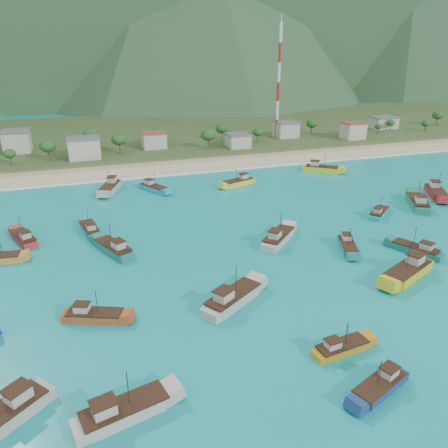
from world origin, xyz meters
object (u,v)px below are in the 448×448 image
object	(u,v)px
boat_5	(341,349)
boat_7	(110,188)
boat_10	(4,418)
boat_23	(321,169)
boat_9	(418,203)
boat_30	(123,412)
boat_25	(347,246)
boat_11	(114,249)
boat_20	(154,188)
boat_21	(94,316)
radio_tower	(279,82)
boat_4	(239,183)
boat_31	(90,230)
boat_14	(24,239)
boat_28	(379,213)
boat_29	(436,193)
boat_3	(278,238)
boat_18	(380,387)
boat_12	(232,299)
boat_2	(416,250)
boat_8	(408,272)

from	to	relation	value
boat_5	boat_7	world-z (taller)	boat_7
boat_10	boat_23	xyz separation A→B (m)	(86.36, 81.03, 0.03)
boat_9	boat_30	world-z (taller)	boat_9
boat_25	boat_30	size ratio (longest dim) A/B	0.82
boat_11	boat_20	distance (m)	40.31
boat_9	boat_21	bearing A→B (deg)	-133.59
radio_tower	boat_11	bearing A→B (deg)	-130.43
boat_4	boat_23	world-z (taller)	boat_23
boat_5	boat_25	distance (m)	33.95
boat_20	boat_31	xyz separation A→B (m)	(-18.72, -25.55, -0.05)
boat_20	boat_25	distance (m)	59.92
boat_5	boat_23	distance (m)	93.00
boat_7	boat_31	xyz separation A→B (m)	(-6.87, -29.42, -0.23)
boat_7	boat_10	size ratio (longest dim) A/B	1.12
boat_14	boat_28	xyz separation A→B (m)	(81.95, -10.75, -0.11)
boat_10	boat_31	size ratio (longest dim) A/B	1.09
boat_23	boat_29	bearing A→B (deg)	65.09
boat_3	boat_9	size ratio (longest dim) A/B	0.84
boat_11	boat_21	size ratio (longest dim) A/B	1.18
boat_14	boat_29	size ratio (longest dim) A/B	0.83
boat_10	boat_29	bearing A→B (deg)	-104.08
boat_9	boat_29	world-z (taller)	boat_9
boat_11	boat_18	bearing A→B (deg)	-85.31
boat_14	boat_31	size ratio (longest dim) A/B	1.03
boat_12	boat_25	bearing A→B (deg)	79.21
boat_10	boat_25	distance (m)	67.32
boat_12	boat_29	bearing A→B (deg)	82.10
boat_28	boat_30	world-z (taller)	boat_30
boat_10	boat_18	world-z (taller)	boat_10
boat_10	boat_25	size ratio (longest dim) A/B	1.17
boat_2	boat_20	distance (m)	71.83
boat_23	boat_30	bearing A→B (deg)	-4.82
boat_2	boat_8	bearing A→B (deg)	-165.07
boat_9	boat_25	size ratio (longest dim) A/B	1.35
boat_2	boat_21	xyz separation A→B (m)	(-63.28, -3.56, -0.05)
boat_7	boat_9	distance (m)	84.25
radio_tower	boat_11	world-z (taller)	radio_tower
boat_9	boat_31	xyz separation A→B (m)	(-81.83, 9.02, -0.29)
radio_tower	boat_23	world-z (taller)	radio_tower
boat_21	boat_31	distance (m)	35.00
boat_5	boat_29	xyz separation A→B (m)	(61.51, 49.85, 0.40)
radio_tower	boat_30	world-z (taller)	radio_tower
radio_tower	boat_21	world-z (taller)	radio_tower
boat_29	boat_31	world-z (taller)	boat_29
boat_9	boat_31	distance (m)	82.33
boat_3	boat_11	size ratio (longest dim) A/B	0.93
boat_4	boat_14	bearing A→B (deg)	92.02
boat_29	boat_12	bearing A→B (deg)	53.94
boat_30	boat_29	bearing A→B (deg)	106.15
boat_3	boat_12	xyz separation A→B (m)	(-17.26, -19.70, 0.06)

